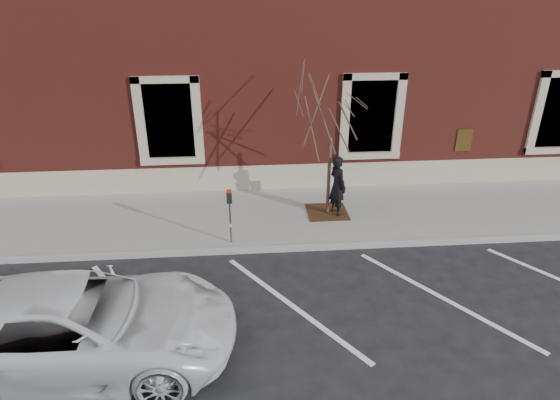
{
  "coord_description": "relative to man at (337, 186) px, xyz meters",
  "views": [
    {
      "loc": [
        -0.87,
        -10.01,
        6.04
      ],
      "look_at": [
        0.0,
        0.6,
        1.1
      ],
      "focal_mm": 30.0,
      "sensor_mm": 36.0,
      "label": 1
    }
  ],
  "objects": [
    {
      "name": "ground",
      "position": [
        -1.66,
        -1.59,
        -1.0
      ],
      "size": [
        120.0,
        120.0,
        0.0
      ],
      "primitive_type": "plane",
      "color": "#28282B",
      "rests_on": "ground"
    },
    {
      "name": "sidewalk_near",
      "position": [
        -1.66,
        0.16,
        -0.93
      ],
      "size": [
        40.0,
        3.5,
        0.15
      ],
      "primitive_type": "cube",
      "color": "#9D9993",
      "rests_on": "ground"
    },
    {
      "name": "curb_near",
      "position": [
        -1.66,
        -1.64,
        -0.93
      ],
      "size": [
        40.0,
        0.12,
        0.15
      ],
      "primitive_type": "cube",
      "color": "#9E9E99",
      "rests_on": "ground"
    },
    {
      "name": "parking_stripes",
      "position": [
        -1.66,
        -3.79,
        -1.0
      ],
      "size": [
        28.0,
        4.4,
        0.01
      ],
      "primitive_type": null,
      "color": "silver",
      "rests_on": "ground"
    },
    {
      "name": "building_civic",
      "position": [
        -1.66,
        6.15,
        2.99
      ],
      "size": [
        40.0,
        8.62,
        8.0
      ],
      "color": "maroon",
      "rests_on": "ground"
    },
    {
      "name": "man",
      "position": [
        0.0,
        0.0,
        0.0
      ],
      "size": [
        0.63,
        0.73,
        1.71
      ],
      "primitive_type": "imported",
      "rotation": [
        0.0,
        0.0,
        1.99
      ],
      "color": "black",
      "rests_on": "sidewalk_near"
    },
    {
      "name": "parking_meter",
      "position": [
        -2.91,
        -1.34,
        0.14
      ],
      "size": [
        0.13,
        0.1,
        1.42
      ],
      "rotation": [
        0.0,
        0.0,
        -0.4
      ],
      "color": "#595B60",
      "rests_on": "sidewalk_near"
    },
    {
      "name": "tree_grate",
      "position": [
        -0.23,
        0.11,
        -0.84
      ],
      "size": [
        1.12,
        1.12,
        0.03
      ],
      "primitive_type": "cube",
      "color": "#442615",
      "rests_on": "sidewalk_near"
    },
    {
      "name": "sapling",
      "position": [
        -0.23,
        0.11,
        1.94
      ],
      "size": [
        2.4,
        2.4,
        3.99
      ],
      "color": "#4A342C",
      "rests_on": "sidewalk_near"
    },
    {
      "name": "white_truck",
      "position": [
        -5.49,
        -5.02,
        -0.24
      ],
      "size": [
        5.48,
        2.55,
        1.52
      ],
      "primitive_type": "imported",
      "rotation": [
        0.0,
        0.0,
        1.58
      ],
      "color": "silver",
      "rests_on": "ground"
    }
  ]
}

